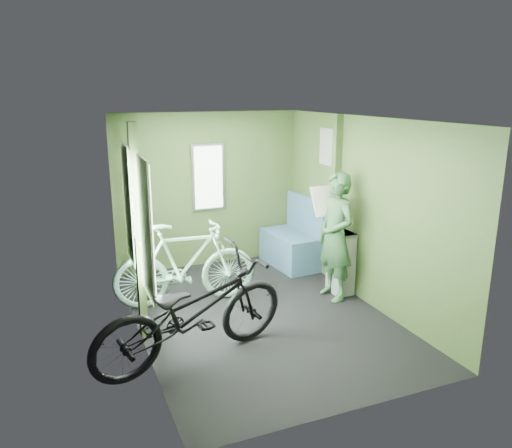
% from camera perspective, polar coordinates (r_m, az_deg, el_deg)
% --- Properties ---
extents(room, '(4.00, 4.02, 2.31)m').
position_cam_1_polar(room, '(5.62, -0.12, 3.12)').
color(room, black).
rests_on(room, ground).
extents(bicycle_black, '(2.24, 1.38, 1.19)m').
position_cam_1_polar(bicycle_black, '(5.15, -6.93, -15.36)').
color(bicycle_black, black).
rests_on(bicycle_black, ground).
extents(bicycle_mint, '(1.81, 0.69, 1.09)m').
position_cam_1_polar(bicycle_mint, '(6.41, -7.90, -9.02)').
color(bicycle_mint, '#8FCFAF').
rests_on(bicycle_mint, ground).
extents(passenger, '(0.43, 0.72, 1.63)m').
position_cam_1_polar(passenger, '(6.34, 9.07, -1.42)').
color(passenger, '#335E37').
rests_on(passenger, ground).
extents(waste_box, '(0.24, 0.34, 0.83)m').
position_cam_1_polar(waste_box, '(6.64, 9.67, -4.36)').
color(waste_box, gray).
rests_on(waste_box, ground).
extents(bench_seat, '(0.64, 1.05, 1.06)m').
position_cam_1_polar(bench_seat, '(7.62, 4.18, -2.43)').
color(bench_seat, '#2E4962').
rests_on(bench_seat, ground).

